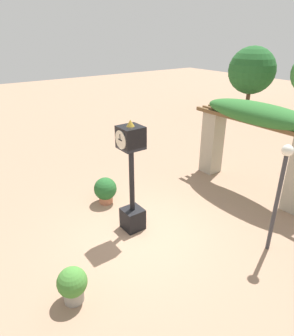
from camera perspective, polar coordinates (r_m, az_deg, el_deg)
name	(u,v)px	position (r m, az deg, el deg)	size (l,w,h in m)	color
ground_plane	(142,233)	(8.53, -0.90, -12.33)	(60.00, 60.00, 0.00)	#9E7A60
pedestal_clock	(132,178)	(7.94, -2.93, -1.98)	(0.58, 0.62, 3.18)	black
pergola	(255,129)	(10.56, 19.94, 6.99)	(4.80, 1.23, 3.06)	#A89E89
potted_plant_near_left	(105,190)	(9.77, -7.93, -4.12)	(0.73, 0.73, 0.88)	#B26B4C
potted_plant_near_right	(72,284)	(6.71, -14.02, -20.67)	(0.62, 0.62, 0.81)	gray
lamp_post	(281,183)	(7.66, 24.10, -2.70)	(0.27, 0.27, 2.85)	#333338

